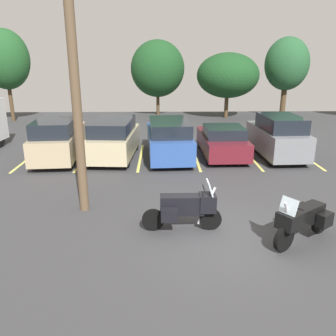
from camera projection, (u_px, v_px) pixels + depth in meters
ground at (225, 238)px, 9.37m from camera, size 44.00×44.00×0.10m
motorcycle_touring at (185, 207)px, 9.53m from camera, size 2.19×0.91×1.43m
motorcycle_second at (303, 219)px, 8.88m from camera, size 1.93×1.43×1.39m
parking_stripes at (168, 157)px, 16.74m from camera, size 13.24×4.69×0.01m
car_tan at (59, 138)px, 16.23m from camera, size 2.14×4.99×1.92m
car_champagne at (114, 139)px, 16.27m from camera, size 2.12×4.46×1.84m
car_blue at (169, 139)px, 16.39m from camera, size 2.17×4.95×1.82m
car_maroon at (222, 141)px, 16.74m from camera, size 1.98×4.40×1.48m
car_grey at (278, 137)px, 16.47m from camera, size 1.92×4.34×2.00m
utility_pole at (74, 72)px, 9.75m from camera, size 1.59×1.06×8.06m
tree_center_left at (287, 64)px, 26.87m from camera, size 3.34×3.34×6.01m
tree_right at (158, 69)px, 27.67m from camera, size 4.23×4.23×5.83m
tree_far_left at (5, 60)px, 24.66m from camera, size 3.29×3.29×6.44m
tree_center_right at (228, 75)px, 26.42m from camera, size 4.67×4.67×4.87m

